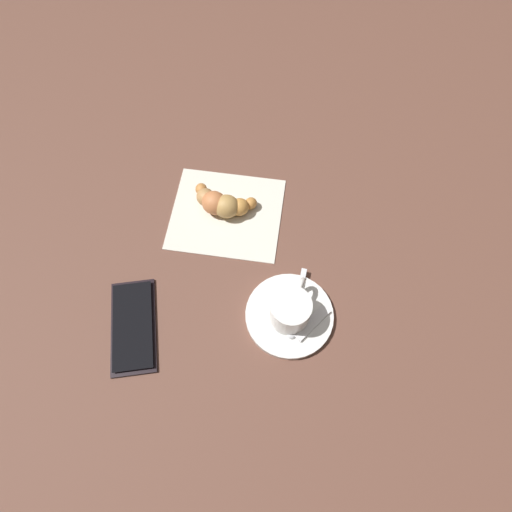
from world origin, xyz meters
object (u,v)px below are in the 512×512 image
cell_phone (133,326)px  napkin (226,213)px  saucer (289,315)px  teaspoon (295,315)px  sugar_packet (312,323)px  espresso_cup (291,310)px  croissant (221,203)px

cell_phone → napkin: bearing=138.5°
saucer → teaspoon: bearing=74.4°
teaspoon → sugar_packet: 0.03m
saucer → espresso_cup: bearing=-18.7°
teaspoon → cell_phone: size_ratio=0.77×
teaspoon → croissant: bearing=-156.2°
croissant → cell_phone: croissant is taller
croissant → cell_phone: 0.26m
cell_phone → croissant: bearing=141.0°
saucer → teaspoon: (0.00, 0.01, 0.01)m
teaspoon → saucer: bearing=-105.6°
saucer → croissant: 0.23m
napkin → cell_phone: size_ratio=1.27×
teaspoon → napkin: (-0.21, -0.09, -0.01)m
espresso_cup → saucer: bearing=161.3°
croissant → espresso_cup: bearing=21.9°
sugar_packet → espresso_cup: bearing=114.6°
cell_phone → sugar_packet: bearing=82.9°
teaspoon → croissant: 0.24m
teaspoon → napkin: size_ratio=0.61×
espresso_cup → sugar_packet: espresso_cup is taller
napkin → cell_phone: (0.19, -0.17, 0.00)m
sugar_packet → croissant: bearing=80.6°
teaspoon → sugar_packet: teaspoon is taller
espresso_cup → sugar_packet: (0.02, 0.03, -0.02)m
espresso_cup → cell_phone: bearing=-93.9°
saucer → napkin: saucer is taller
saucer → sugar_packet: 0.04m
saucer → teaspoon: size_ratio=1.18×
saucer → cell_phone: 0.25m
saucer → cell_phone: bearing=-93.5°
sugar_packet → croissant: 0.26m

